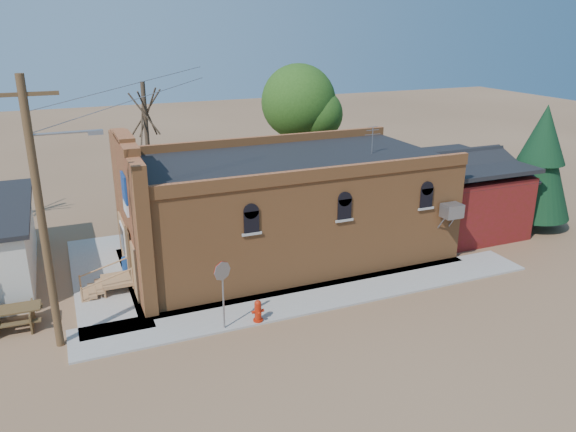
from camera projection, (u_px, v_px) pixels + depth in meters
name	position (u px, v px, depth m)	size (l,w,h in m)	color
ground	(296.00, 315.00, 21.02)	(120.00, 120.00, 0.00)	brown
sidewalk_south	(321.00, 297.00, 22.34)	(19.00, 2.20, 0.08)	#9E9991
sidewalk_west	(105.00, 278.00, 23.95)	(2.60, 10.00, 0.08)	#9E9991
brick_bar	(281.00, 208.00, 25.64)	(16.40, 7.97, 6.30)	#B06835
red_shed	(456.00, 186.00, 29.26)	(5.40, 6.40, 4.30)	maroon
utility_pole	(42.00, 212.00, 17.54)	(3.12, 0.26, 9.00)	brown
tree_bare_near	(145.00, 111.00, 29.31)	(2.80, 2.80, 7.65)	#4D402C
tree_leafy	(298.00, 102.00, 33.03)	(4.40, 4.40, 8.15)	#4D402C
evergreen_tree	(540.00, 159.00, 28.94)	(3.60, 3.60, 6.50)	#4D402C
fire_hydrant	(258.00, 311.00, 20.32)	(0.46, 0.43, 0.83)	#AF1F0A
stop_sign	(222.00, 277.00, 19.34)	(0.66, 0.34, 2.57)	gray
trash_barrel	(128.00, 266.00, 24.16)	(0.49, 0.49, 0.75)	navy
picnic_table	(13.00, 315.00, 19.97)	(1.94, 1.52, 0.79)	brown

